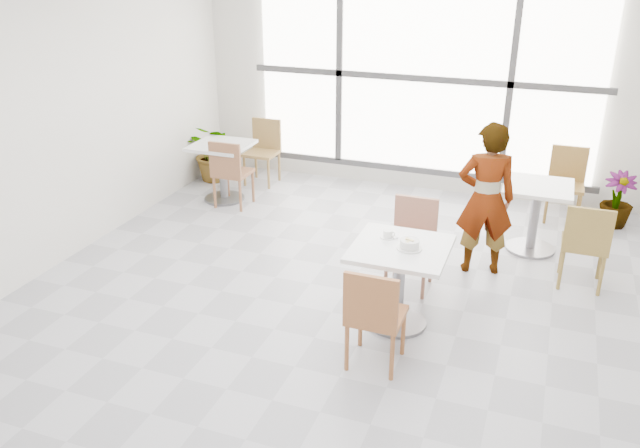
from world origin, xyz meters
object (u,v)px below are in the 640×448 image
(chair_near, at_px, (374,313))
(plant_right, at_px, (617,200))
(chair_far, at_px, (412,237))
(bg_chair_left_near, at_px, (230,169))
(bg_table_right, at_px, (535,208))
(main_table, at_px, (399,271))
(oatmeal_bowl, at_px, (410,244))
(bg_chair_left_far, at_px, (264,147))
(person, at_px, (486,199))
(bg_chair_right_far, at_px, (566,178))
(coffee_cup, at_px, (388,234))
(plant_left, at_px, (216,152))
(bg_chair_right_near, at_px, (586,241))
(bg_table_left, at_px, (222,164))

(chair_near, bearing_deg, plant_right, -117.33)
(chair_far, relative_size, bg_chair_left_near, 1.00)
(chair_far, bearing_deg, bg_table_right, 48.54)
(chair_near, height_order, bg_table_right, chair_near)
(main_table, bearing_deg, plant_right, 57.80)
(oatmeal_bowl, distance_m, plant_right, 3.53)
(bg_chair_left_far, bearing_deg, person, -27.98)
(oatmeal_bowl, bearing_deg, bg_chair_right_far, 68.39)
(coffee_cup, xyz_separation_m, person, (0.68, 1.15, -0.00))
(coffee_cup, relative_size, bg_chair_left_far, 0.18)
(chair_near, xyz_separation_m, person, (0.56, 1.98, 0.28))
(bg_table_right, distance_m, plant_left, 4.38)
(bg_chair_left_near, xyz_separation_m, plant_right, (4.52, 1.04, -0.17))
(person, relative_size, plant_left, 1.90)
(bg_chair_right_near, relative_size, bg_chair_right_far, 1.00)
(oatmeal_bowl, height_order, bg_table_right, oatmeal_bowl)
(bg_chair_right_near, distance_m, bg_chair_right_far, 1.81)
(bg_chair_left_far, distance_m, plant_left, 0.68)
(chair_near, distance_m, bg_table_right, 2.85)
(coffee_cup, distance_m, bg_chair_right_far, 3.25)
(bg_table_left, relative_size, bg_chair_right_near, 0.86)
(person, relative_size, bg_table_left, 2.07)
(plant_left, bearing_deg, plant_right, 2.23)
(main_table, xyz_separation_m, plant_right, (1.88, 2.98, -0.19))
(oatmeal_bowl, height_order, bg_chair_left_far, bg_chair_left_far)
(main_table, relative_size, bg_table_left, 1.07)
(bg_chair_left_far, bearing_deg, chair_near, -54.47)
(bg_table_left, relative_size, plant_right, 1.14)
(person, height_order, plant_left, person)
(chair_near, height_order, bg_chair_left_far, same)
(chair_far, distance_m, bg_chair_left_far, 3.41)
(chair_near, bearing_deg, bg_table_right, -111.06)
(bg_table_left, xyz_separation_m, bg_chair_right_near, (4.35, -0.91, 0.01))
(oatmeal_bowl, bearing_deg, plant_left, 140.31)
(main_table, relative_size, coffee_cup, 5.03)
(bg_chair_left_far, height_order, plant_left, bg_chair_left_far)
(person, bearing_deg, bg_chair_right_near, 162.51)
(main_table, relative_size, bg_table_right, 1.07)
(oatmeal_bowl, bearing_deg, bg_table_right, 65.06)
(plant_left, xyz_separation_m, plant_right, (5.18, 0.20, -0.08))
(oatmeal_bowl, relative_size, bg_chair_right_near, 0.24)
(bg_table_right, bearing_deg, plant_right, 49.25)
(chair_far, height_order, bg_table_right, chair_far)
(main_table, xyz_separation_m, bg_table_right, (1.00, 1.96, -0.04))
(main_table, bearing_deg, bg_chair_left_near, 143.60)
(oatmeal_bowl, relative_size, plant_right, 0.32)
(chair_far, height_order, person, person)
(bg_chair_left_far, xyz_separation_m, bg_chair_right_far, (3.94, 0.07, 0.00))
(coffee_cup, bearing_deg, bg_chair_right_near, 33.87)
(plant_left, bearing_deg, chair_far, -31.91)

